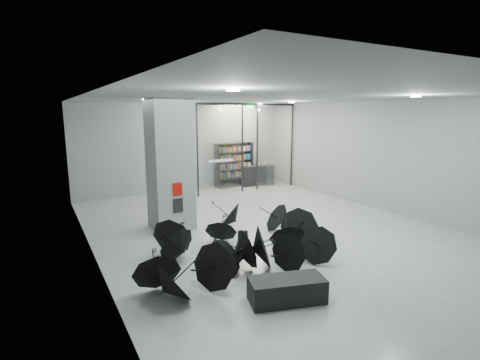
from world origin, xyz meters
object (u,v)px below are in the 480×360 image
bench (287,290)px  shop_counter (257,175)px  umbrella_cluster (240,249)px  column (170,165)px  bookshelf (234,165)px

bench → shop_counter: size_ratio=0.88×
umbrella_cluster → column: bearing=99.4°
bench → shop_counter: bearing=77.8°
bookshelf → bench: bearing=-122.5°
bookshelf → shop_counter: size_ratio=1.30×
bench → umbrella_cluster: umbrella_cluster is taller
bookshelf → umbrella_cluster: (-4.29, -8.14, -0.76)m
column → bench: 5.78m
umbrella_cluster → bench: bearing=-94.5°
bookshelf → umbrella_cluster: 9.23m
column → bookshelf: 6.85m
shop_counter → umbrella_cluster: size_ratio=0.29×
bookshelf → shop_counter: bookshelf is taller
bookshelf → shop_counter: 1.30m
shop_counter → bookshelf: bearing=173.1°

